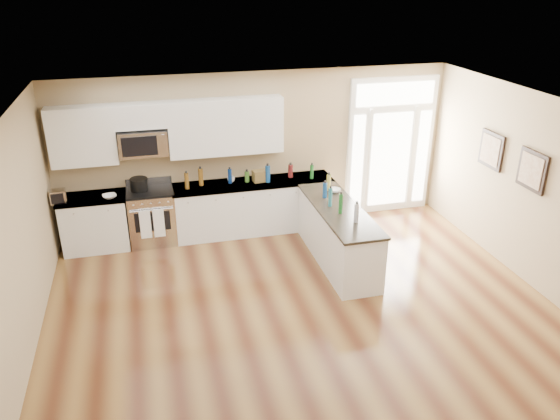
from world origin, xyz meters
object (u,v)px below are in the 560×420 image
peninsula_cabinet (338,237)px  stockpot (139,184)px  kitchen_range (152,216)px  toaster_oven (58,196)px

peninsula_cabinet → stockpot: size_ratio=7.89×
kitchen_range → stockpot: 0.61m
kitchen_range → toaster_oven: 1.54m
kitchen_range → toaster_oven: bearing=-174.8°
peninsula_cabinet → kitchen_range: (-2.85, 1.45, 0.04)m
kitchen_range → stockpot: size_ratio=3.67×
kitchen_range → stockpot: stockpot is taller
peninsula_cabinet → stockpot: 3.43m
kitchen_range → toaster_oven: size_ratio=4.39×
stockpot → toaster_oven: stockpot is taller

